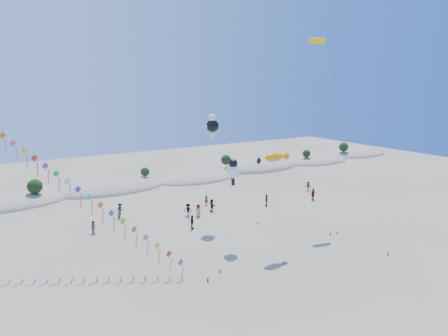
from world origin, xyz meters
The scene contains 9 objects.
ground centered at (0.00, 0.00, 0.00)m, with size 160.00×160.00×0.00m, color #7E7157.
dune_ridge centered at (1.06, 45.14, 0.11)m, with size 145.30×11.49×5.57m.
kite_train centered at (-12.02, 19.64, 9.32)m, with size 20.39×20.19×18.35m.
fish_kite centered at (8.41, 11.71, 9.98)m, with size 3.37×4.48×10.50m.
cartoon_kite_low centered at (5.15, 14.90, 8.38)m, with size 5.55×5.93×9.57m.
cartoon_kite_high centered at (6.77, 22.08, 12.59)m, with size 11.58×12.21×13.88m.
parafoil_kite centered at (19.18, 17.26, 22.17)m, with size 3.27×14.25×23.10m.
dark_kite centered at (13.97, 18.66, 5.72)m, with size 3.52×10.55×8.06m.
beachgoers centered at (8.37, 25.77, 0.84)m, with size 36.21×10.88×1.88m.
Camera 1 is at (-16.06, -17.95, 16.94)m, focal length 30.00 mm.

